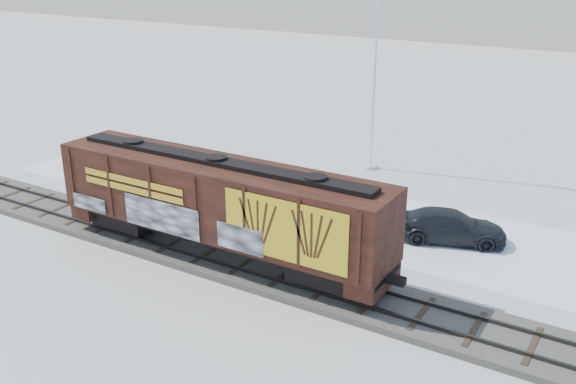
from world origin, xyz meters
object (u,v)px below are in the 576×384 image
Objects in this scene: car_dark at (450,226)px; car_silver at (284,190)px; hopper_railcar at (218,202)px; flagpole at (376,90)px; car_white at (325,204)px.

car_silver is at bearing 71.45° from car_dark.
flagpole is (0.33, 15.49, 2.17)m from hopper_railcar.
car_dark is at bearing 42.53° from hopper_railcar.
car_white is (1.25, -8.59, -4.31)m from flagpole.
hopper_railcar reaches higher than car_white.
car_silver is 0.91× the size of car_dark.
flagpole is at bearing -9.64° from car_white.
flagpole reaches higher than car_dark.
car_silver is at bearing -100.80° from flagpole.
hopper_railcar is 3.08× the size of car_dark.
car_white is (1.58, 6.90, -2.15)m from hopper_railcar.
car_white is 0.79× the size of car_dark.
car_silver is (-1.55, -8.15, -4.18)m from flagpole.
hopper_railcar is at bearing -91.23° from flagpole.
car_dark is (8.05, 7.38, -2.07)m from hopper_railcar.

